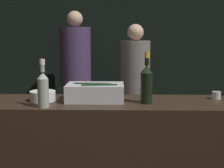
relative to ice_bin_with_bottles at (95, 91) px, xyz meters
name	(u,v)px	position (x,y,z in m)	size (l,w,h in m)	color
wall_back_chalkboard	(116,41)	(0.12, 2.50, 0.30)	(6.40, 0.06, 2.80)	black
ice_bin_with_bottles	(95,91)	(0.00, 0.00, 0.00)	(0.40, 0.25, 0.13)	silver
bowl_white	(43,96)	(-0.37, -0.01, -0.03)	(0.18, 0.18, 0.07)	white
candle_votive	(216,95)	(0.88, 0.08, -0.04)	(0.06, 0.06, 0.06)	silver
champagne_bottle	(147,83)	(0.36, -0.07, 0.07)	(0.08, 0.08, 0.35)	black
white_wine_bottle	(43,88)	(-0.32, -0.21, 0.06)	(0.07, 0.07, 0.31)	#9EA899
person_in_hoodie	(135,81)	(0.38, 1.83, -0.20)	(0.38, 0.38, 1.63)	black
person_blond_tee	(76,72)	(-0.41, 1.98, -0.10)	(0.41, 0.41, 1.80)	black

